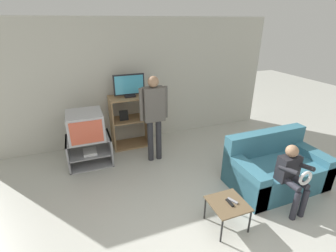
{
  "coord_description": "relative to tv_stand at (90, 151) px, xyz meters",
  "views": [
    {
      "loc": [
        -1.15,
        -1.59,
        2.53
      ],
      "look_at": [
        0.18,
        1.89,
        0.9
      ],
      "focal_mm": 26.0,
      "sensor_mm": 36.0,
      "label": 1
    }
  ],
  "objects": [
    {
      "name": "wall_back",
      "position": [
        1.1,
        0.78,
        1.03
      ],
      "size": [
        6.4,
        0.06,
        2.6
      ],
      "color": "beige",
      "rests_on": "ground_plane"
    },
    {
      "name": "tv_stand",
      "position": [
        0.0,
        0.0,
        0.0
      ],
      "size": [
        0.79,
        0.59,
        0.54
      ],
      "color": "#939399",
      "rests_on": "ground_plane"
    },
    {
      "name": "television_main",
      "position": [
        -0.01,
        -0.0,
        0.52
      ],
      "size": [
        0.62,
        0.65,
        0.49
      ],
      "color": "#B2B2B7",
      "rests_on": "tv_stand"
    },
    {
      "name": "media_shelf",
      "position": [
        0.9,
        0.47,
        0.29
      ],
      "size": [
        0.8,
        0.49,
        1.1
      ],
      "color": "#9E7A51",
      "rests_on": "ground_plane"
    },
    {
      "name": "television_flat",
      "position": [
        0.92,
        0.46,
        1.05
      ],
      "size": [
        0.62,
        0.2,
        0.46
      ],
      "color": "black",
      "rests_on": "media_shelf"
    },
    {
      "name": "snack_table",
      "position": [
        1.55,
        -2.25,
        0.06
      ],
      "size": [
        0.46,
        0.46,
        0.37
      ],
      "color": "brown",
      "rests_on": "ground_plane"
    },
    {
      "name": "remote_control_black",
      "position": [
        1.56,
        -2.26,
        0.12
      ],
      "size": [
        0.04,
        0.14,
        0.02
      ],
      "primitive_type": "cube",
      "rotation": [
        0.0,
        0.0,
        0.03
      ],
      "color": "black",
      "rests_on": "snack_table"
    },
    {
      "name": "remote_control_white",
      "position": [
        1.62,
        -2.25,
        0.12
      ],
      "size": [
        0.09,
        0.15,
        0.02
      ],
      "primitive_type": "cube",
      "rotation": [
        0.0,
        0.0,
        0.44
      ],
      "color": "gray",
      "rests_on": "snack_table"
    },
    {
      "name": "couch",
      "position": [
        2.8,
        -1.75,
        0.02
      ],
      "size": [
        1.51,
        0.89,
        0.84
      ],
      "color": "teal",
      "rests_on": "ground_plane"
    },
    {
      "name": "person_standing_adult",
      "position": [
        1.19,
        -0.29,
        0.73
      ],
      "size": [
        0.53,
        0.2,
        1.65
      ],
      "color": "#2D2D33",
      "rests_on": "ground_plane"
    },
    {
      "name": "person_seated_child",
      "position": [
        2.55,
        -2.26,
        0.32
      ],
      "size": [
        0.33,
        0.43,
        0.98
      ],
      "color": "#2D2D38",
      "rests_on": "ground_plane"
    }
  ]
}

